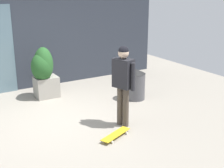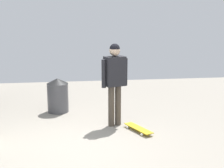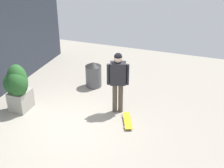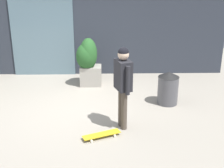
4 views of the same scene
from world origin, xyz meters
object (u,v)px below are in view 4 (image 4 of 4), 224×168
at_px(skateboarder, 123,80).
at_px(skateboard, 102,135).
at_px(planter_box_left, 88,59).
at_px(trash_bin, 168,88).

distance_m(skateboarder, skateboard, 1.19).
xyz_separation_m(skateboarder, planter_box_left, (-0.85, 2.60, -0.31)).
bearing_deg(trash_bin, planter_box_left, 146.05).
distance_m(skateboarder, trash_bin, 1.83).
height_order(skateboarder, trash_bin, skateboarder).
distance_m(planter_box_left, trash_bin, 2.49).
bearing_deg(skateboarder, skateboard, 25.38).
height_order(skateboarder, skateboard, skateboarder).
bearing_deg(trash_bin, skateboard, -134.81).
xyz_separation_m(skateboarder, skateboard, (-0.44, -0.42, -1.02)).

